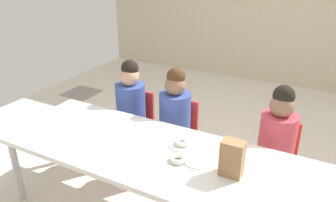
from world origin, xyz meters
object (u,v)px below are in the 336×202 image
object	(u,v)px
paper_plate_near_edge	(182,145)
paper_bag_brown	(232,158)
paper_plate_center_table	(198,160)
donut_powdered_on_plate	(182,142)
seated_child_middle_seat	(175,111)
donut_powdered_loose	(178,159)
seated_child_near_camera	(131,100)
seated_child_far_right	(278,134)
craft_table	(156,156)

from	to	relation	value
paper_plate_near_edge	paper_bag_brown	bearing A→B (deg)	-21.74
paper_bag_brown	paper_plate_center_table	xyz separation A→B (m)	(-0.22, 0.03, -0.11)
paper_plate_center_table	donut_powdered_on_plate	size ratio (longest dim) A/B	1.74
seated_child_middle_seat	donut_powdered_loose	world-z (taller)	seated_child_middle_seat
seated_child_near_camera	paper_plate_near_edge	world-z (taller)	seated_child_near_camera
seated_child_far_right	craft_table	bearing A→B (deg)	-137.27
seated_child_middle_seat	donut_powdered_loose	xyz separation A→B (m)	(0.34, -0.64, 0.02)
donut_powdered_on_plate	paper_bag_brown	bearing A→B (deg)	-21.74
craft_table	seated_child_far_right	xyz separation A→B (m)	(0.66, 0.61, 0.04)
seated_child_far_right	donut_powdered_on_plate	bearing A→B (deg)	-139.23
seated_child_near_camera	paper_bag_brown	xyz separation A→B (m)	(1.11, -0.62, 0.11)
paper_bag_brown	donut_powdered_on_plate	xyz separation A→B (m)	(-0.39, 0.15, -0.09)
craft_table	donut_powdered_loose	xyz separation A→B (m)	(0.18, -0.04, 0.06)
seated_child_near_camera	donut_powdered_loose	world-z (taller)	seated_child_near_camera
seated_child_middle_seat	craft_table	bearing A→B (deg)	-74.85
craft_table	donut_powdered_loose	bearing A→B (deg)	-11.35
seated_child_middle_seat	seated_child_far_right	bearing A→B (deg)	0.00
seated_child_middle_seat	donut_powdered_loose	bearing A→B (deg)	-61.96
paper_plate_center_table	craft_table	bearing A→B (deg)	-175.28
donut_powdered_loose	paper_bag_brown	bearing A→B (deg)	4.33
paper_plate_center_table	seated_child_far_right	bearing A→B (deg)	57.45
craft_table	paper_plate_near_edge	distance (m)	0.19
seated_child_far_right	paper_plate_center_table	distance (m)	0.69
donut_powdered_on_plate	donut_powdered_loose	world-z (taller)	donut_powdered_on_plate
seated_child_far_right	donut_powdered_on_plate	distance (m)	0.71
paper_bag_brown	donut_powdered_loose	size ratio (longest dim) A/B	2.00
seated_child_near_camera	seated_child_far_right	distance (m)	1.26
seated_child_middle_seat	paper_plate_center_table	size ratio (longest dim) A/B	5.10
paper_bag_brown	paper_plate_near_edge	size ratio (longest dim) A/B	1.22
craft_table	seated_child_near_camera	bearing A→B (deg)	134.78
craft_table	seated_child_middle_seat	size ratio (longest dim) A/B	2.39
seated_child_far_right	donut_powdered_loose	bearing A→B (deg)	-126.71
seated_child_middle_seat	paper_plate_near_edge	world-z (taller)	seated_child_middle_seat
seated_child_near_camera	paper_bag_brown	world-z (taller)	seated_child_near_camera
seated_child_near_camera	paper_bag_brown	distance (m)	1.28
craft_table	seated_child_far_right	size ratio (longest dim) A/B	2.39
paper_plate_center_table	donut_powdered_loose	bearing A→B (deg)	-150.97
paper_plate_near_edge	paper_plate_center_table	world-z (taller)	same
paper_plate_near_edge	paper_plate_center_table	size ratio (longest dim) A/B	1.00
craft_table	paper_bag_brown	world-z (taller)	paper_bag_brown
seated_child_middle_seat	donut_powdered_on_plate	bearing A→B (deg)	-58.46
donut_powdered_loose	seated_child_middle_seat	bearing A→B (deg)	118.04
paper_plate_near_edge	seated_child_middle_seat	bearing A→B (deg)	121.54
craft_table	donut_powdered_on_plate	bearing A→B (deg)	50.15
donut_powdered_loose	donut_powdered_on_plate	bearing A→B (deg)	107.91
seated_child_near_camera	seated_child_middle_seat	distance (m)	0.44
paper_plate_near_edge	donut_powdered_loose	xyz separation A→B (m)	(0.06, -0.18, 0.01)
donut_powdered_loose	paper_plate_near_edge	bearing A→B (deg)	107.91
seated_child_far_right	paper_plate_center_table	world-z (taller)	seated_child_far_right
seated_child_middle_seat	paper_plate_near_edge	size ratio (longest dim) A/B	5.10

